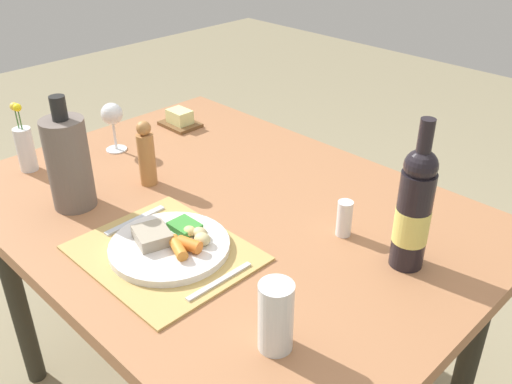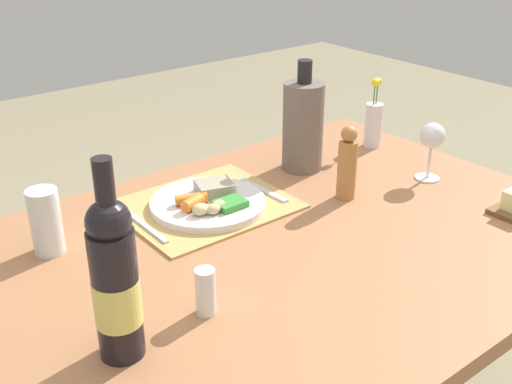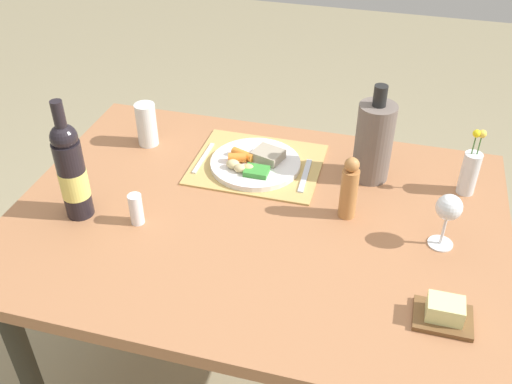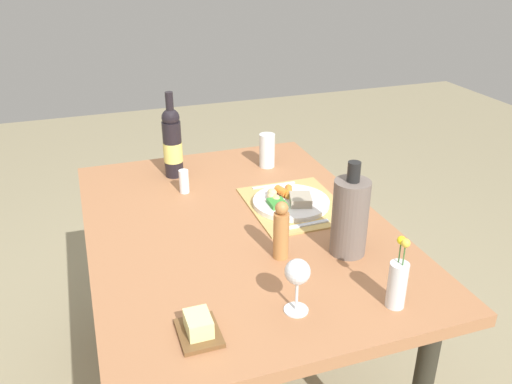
{
  "view_description": "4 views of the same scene",
  "coord_description": "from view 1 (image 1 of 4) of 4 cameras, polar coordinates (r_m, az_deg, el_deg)",
  "views": [
    {
      "loc": [
        0.95,
        -0.83,
        1.53
      ],
      "look_at": [
        0.07,
        0.05,
        0.82
      ],
      "focal_mm": 39.48,
      "sensor_mm": 36.0,
      "label": 1
    },
    {
      "loc": [
        0.81,
        0.9,
        1.46
      ],
      "look_at": [
        0.07,
        -0.04,
        0.89
      ],
      "focal_mm": 44.32,
      "sensor_mm": 36.0,
      "label": 2
    },
    {
      "loc": [
        -0.33,
        1.2,
        1.77
      ],
      "look_at": [
        -0.0,
        0.02,
        0.86
      ],
      "focal_mm": 40.73,
      "sensor_mm": 36.0,
      "label": 3
    },
    {
      "loc": [
        -1.5,
        0.45,
        1.65
      ],
      "look_at": [
        0.04,
        -0.08,
        0.86
      ],
      "focal_mm": 37.22,
      "sensor_mm": 36.0,
      "label": 4
    }
  ],
  "objects": [
    {
      "name": "dining_table",
      "position": [
        1.52,
        -3.25,
        -4.14
      ],
      "size": [
        1.35,
        0.98,
        0.77
      ],
      "color": "#A56C46",
      "rests_on": "ground_plane"
    },
    {
      "name": "wine_bottle",
      "position": [
        1.23,
        15.7,
        -1.74
      ],
      "size": [
        0.08,
        0.08,
        0.35
      ],
      "color": "black",
      "rests_on": "dining_table"
    },
    {
      "name": "placemat",
      "position": [
        1.31,
        -9.27,
        -6.12
      ],
      "size": [
        0.39,
        0.33,
        0.01
      ],
      "primitive_type": "cube",
      "color": "tan",
      "rests_on": "dining_table"
    },
    {
      "name": "fork",
      "position": [
        1.43,
        -12.13,
        -2.8
      ],
      "size": [
        0.02,
        0.17,
        0.0
      ],
      "primitive_type": "cube",
      "rotation": [
        0.0,
        0.0,
        0.04
      ],
      "color": "silver",
      "rests_on": "placemat"
    },
    {
      "name": "water_tumbler",
      "position": [
        1.03,
        2.01,
        -12.88
      ],
      "size": [
        0.07,
        0.07,
        0.14
      ],
      "color": "silver",
      "rests_on": "dining_table"
    },
    {
      "name": "dinner_plate",
      "position": [
        1.3,
        -8.66,
        -5.24
      ],
      "size": [
        0.28,
        0.28,
        0.05
      ],
      "color": "white",
      "rests_on": "placemat"
    },
    {
      "name": "salt_shaker",
      "position": [
        1.35,
        8.94,
        -2.66
      ],
      "size": [
        0.04,
        0.04,
        0.09
      ],
      "primitive_type": "cylinder",
      "color": "white",
      "rests_on": "dining_table"
    },
    {
      "name": "pepper_mill",
      "position": [
        1.56,
        -11.05,
        3.75
      ],
      "size": [
        0.05,
        0.05,
        0.19
      ],
      "color": "#B47941",
      "rests_on": "dining_table"
    },
    {
      "name": "butter_dish",
      "position": [
        1.95,
        -7.72,
        7.27
      ],
      "size": [
        0.13,
        0.1,
        0.06
      ],
      "color": "brown",
      "rests_on": "dining_table"
    },
    {
      "name": "cooler_bottle",
      "position": [
        1.49,
        -18.46,
        2.86
      ],
      "size": [
        0.11,
        0.11,
        0.3
      ],
      "color": "#6A5E56",
      "rests_on": "dining_table"
    },
    {
      "name": "knife",
      "position": [
        1.2,
        -3.7,
        -8.98
      ],
      "size": [
        0.01,
        0.17,
        0.0
      ],
      "primitive_type": "cube",
      "rotation": [
        0.0,
        0.0,
        -0.01
      ],
      "color": "silver",
      "rests_on": "placemat"
    },
    {
      "name": "flower_vase",
      "position": [
        1.75,
        -22.36,
        4.27
      ],
      "size": [
        0.05,
        0.05,
        0.21
      ],
      "color": "silver",
      "rests_on": "dining_table"
    },
    {
      "name": "wine_glass",
      "position": [
        1.78,
        -14.38,
        7.47
      ],
      "size": [
        0.07,
        0.07,
        0.15
      ],
      "color": "white",
      "rests_on": "dining_table"
    }
  ]
}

